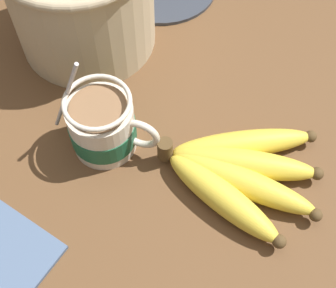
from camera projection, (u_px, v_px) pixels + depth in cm
name	position (u px, v px, depth cm)	size (l,w,h in cm)	color
table	(143.00, 167.00, 63.07)	(124.95, 124.95, 3.53)	brown
coffee_mug	(103.00, 126.00, 59.49)	(14.89, 8.63, 15.53)	beige
banana_bunch	(238.00, 172.00, 58.60)	(21.56, 18.86, 4.27)	#4C381E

